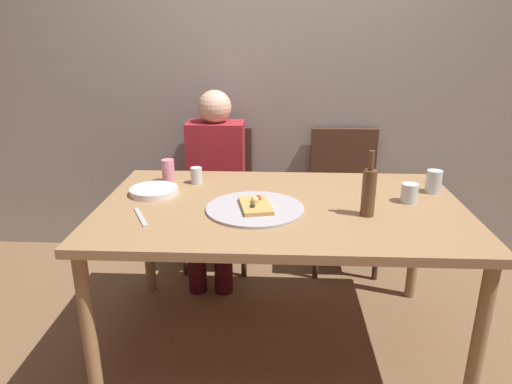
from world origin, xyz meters
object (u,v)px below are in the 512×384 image
Objects in this scene: pizza_slice_last at (256,205)px; tumbler_near at (196,175)px; chair_left at (218,188)px; table_knife at (141,217)px; tumbler_far at (434,182)px; chair_right at (344,190)px; wine_glass at (409,193)px; wine_bottle at (369,191)px; soda_can at (168,171)px; dining_table at (281,218)px; pizza_tray at (255,208)px; plate_stack at (154,191)px; guest_in_sweater at (215,176)px.

tumbler_near is (-0.33, 0.37, 0.02)m from pizza_slice_last.
table_knife is at bearing 80.03° from chair_left.
tumbler_far is 1.43m from table_knife.
pizza_slice_last is 1.10× the size of table_knife.
chair_right is (0.84, 0.00, 0.00)m from chair_left.
wine_glass is 1.24m from table_knife.
tumbler_far is at bearing 39.91° from wine_bottle.
chair_left is (0.18, 0.60, -0.30)m from soda_can.
dining_table is 3.80× the size of pizza_tray.
chair_right is (0.54, 0.99, -0.26)m from pizza_slice_last.
chair_left is (-0.30, 0.99, -0.24)m from pizza_tray.
dining_table is 0.61m from wine_glass.
tumbler_far is 0.52× the size of table_knife.
chair_right is (1.05, 0.80, -0.25)m from plate_stack.
tumbler_far is 0.10× the size of guest_in_sweater.
chair_right is (0.87, 0.62, -0.28)m from tumbler_near.
tumbler_far is at bearing -4.55° from soda_can.
chair_right reaches higher than soda_can.
wine_glass is 1.25m from guest_in_sweater.
dining_table is 0.17m from pizza_slice_last.
wine_bottle reaches higher than soda_can.
tumbler_far is at bearing 115.11° from chair_right.
soda_can is at bearing 156.35° from wine_bottle.
pizza_tray is 5.18× the size of tumbler_near.
chair_left is (-1.02, 0.86, -0.28)m from wine_glass.
tumbler_near is 0.71× the size of soda_can.
tumbler_far reaches higher than pizza_tray.
plate_stack is (-1.23, 0.06, -0.03)m from wine_glass.
pizza_slice_last is 1.02× the size of plate_stack.
dining_table is 5.80× the size of wine_bottle.
soda_can is at bearing 30.54° from chair_right.
pizza_tray is 0.90m from guest_in_sweater.
pizza_slice_last is 0.27× the size of chair_left.
wine_bottle is 1.23× the size of plate_stack.
chair_left is at bearing 139.90° from wine_glass.
chair_right is at bearing 61.36° from pizza_slice_last.
chair_left is (-0.42, 0.92, -0.17)m from dining_table.
wine_bottle reaches higher than pizza_tray.
guest_in_sweater is (-1.02, 0.71, -0.15)m from wine_glass.
soda_can is (-0.98, 0.43, -0.05)m from wine_bottle.
pizza_slice_last is 0.50m from tumbler_near.
chair_left reaches higher than pizza_tray.
plate_stack is (-0.51, 0.19, -0.01)m from pizza_slice_last.
tumbler_near is 0.36× the size of plate_stack.
plate_stack is 1.08× the size of table_knife.
soda_can reaches higher than pizza_slice_last.
tumbler_near is at bearing 135.30° from table_knife.
pizza_slice_last is at bearing -48.05° from tumbler_near.
chair_right reaches higher than plate_stack.
chair_left is (-1.17, 0.71, -0.29)m from tumbler_far.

